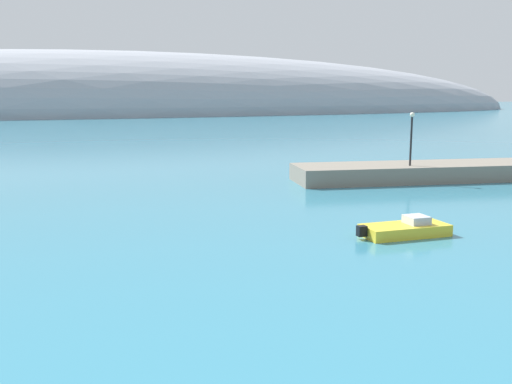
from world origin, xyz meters
TOP-DOWN VIEW (x-y plane):
  - breakwater_rocks at (25.02, 35.78)m, footprint 27.66×10.26m
  - distant_ridge at (20.37, 183.21)m, footprint 304.06×61.21m
  - motorboat_yellow_outer at (9.48, 21.77)m, footprint 4.84×2.08m
  - harbor_lamp_post at (20.12, 35.73)m, footprint 0.36×0.36m

SIDE VIEW (x-z plane):
  - distant_ridge at x=20.37m, z-range -19.23..19.23m
  - motorboat_yellow_outer at x=9.48m, z-range -0.15..0.82m
  - breakwater_rocks at x=25.02m, z-range 0.00..1.33m
  - harbor_lamp_post at x=20.12m, z-range 1.83..5.96m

